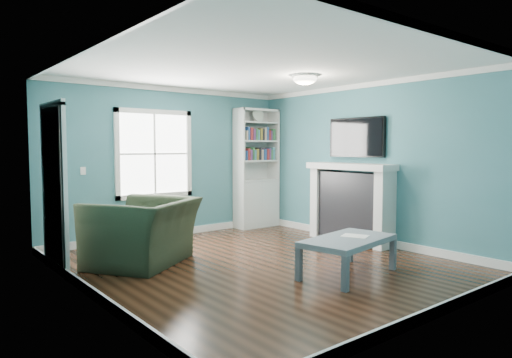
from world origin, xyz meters
TOP-DOWN VIEW (x-y plane):
  - floor at (0.00, 0.00)m, footprint 5.00×5.00m
  - room_walls at (0.00, 0.00)m, footprint 5.00×5.00m
  - trim at (0.00, 0.00)m, footprint 4.50×5.00m
  - window at (-0.30, 2.49)m, footprint 1.40×0.06m
  - bookshelf at (1.77, 2.30)m, footprint 0.90×0.35m
  - fireplace at (2.08, 0.20)m, footprint 0.44×1.58m
  - tv at (2.20, 0.20)m, footprint 0.06×1.10m
  - door at (-2.22, 1.40)m, footprint 0.12×0.98m
  - ceiling_fixture at (0.90, 0.10)m, footprint 0.38×0.38m
  - light_switch at (-1.50, 2.48)m, footprint 0.08×0.01m
  - recliner at (-1.21, 1.01)m, footprint 1.59×1.47m
  - coffee_table at (0.52, -1.05)m, footprint 1.36×0.90m
  - paper_sheet at (0.67, -1.03)m, footprint 0.35×0.38m

SIDE VIEW (x-z plane):
  - floor at x=0.00m, z-range 0.00..0.00m
  - coffee_table at x=0.52m, z-range 0.17..0.63m
  - paper_sheet at x=0.67m, z-range 0.46..0.46m
  - recliner at x=-1.21m, z-range 0.00..1.16m
  - fireplace at x=2.08m, z-range -0.01..1.29m
  - bookshelf at x=1.77m, z-range -0.23..2.08m
  - door at x=-2.22m, z-range -0.01..2.16m
  - light_switch at x=-1.50m, z-range 1.14..1.26m
  - trim at x=0.00m, z-range -0.06..2.54m
  - window at x=-0.30m, z-range 0.70..2.20m
  - room_walls at x=0.00m, z-range -0.92..4.08m
  - tv at x=2.20m, z-range 1.40..2.05m
  - ceiling_fixture at x=0.90m, z-range 2.47..2.63m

